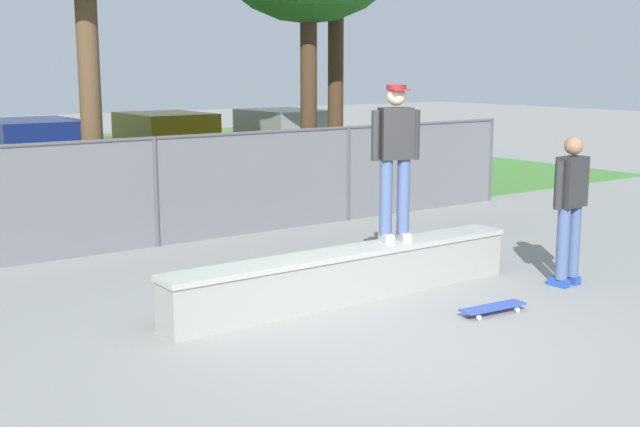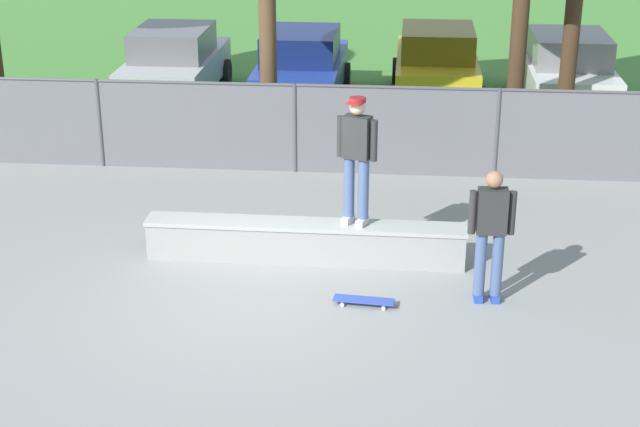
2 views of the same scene
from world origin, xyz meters
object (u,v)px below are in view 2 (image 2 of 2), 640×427
(car_blue, at_px, (301,67))
(car_white, at_px, (566,70))
(concrete_ledge, at_px, (305,241))
(bystander, at_px, (491,231))
(car_yellow, at_px, (437,63))
(skateboarder, at_px, (357,154))
(skateboard, at_px, (364,300))
(car_silver, at_px, (175,63))

(car_blue, xyz_separation_m, car_white, (5.86, 0.24, 0.00))
(concrete_ledge, bearing_deg, bystander, -23.18)
(bystander, bearing_deg, car_yellow, 92.76)
(car_blue, bearing_deg, skateboarder, -78.62)
(bystander, bearing_deg, skateboard, -170.14)
(car_silver, xyz_separation_m, car_yellow, (5.92, 0.54, 0.00))
(skateboarder, distance_m, car_silver, 9.79)
(skateboard, xyz_separation_m, bystander, (1.61, 0.28, 0.94))
(skateboard, xyz_separation_m, car_silver, (-4.81, 10.01, 0.77))
(skateboard, bearing_deg, car_silver, 115.65)
(car_blue, bearing_deg, concrete_ledge, -83.41)
(car_yellow, bearing_deg, skateboarder, -98.15)
(car_blue, relative_size, car_yellow, 1.00)
(bystander, bearing_deg, car_silver, 123.41)
(car_blue, relative_size, bystander, 2.31)
(skateboarder, distance_m, car_blue, 8.70)
(car_yellow, xyz_separation_m, bystander, (0.49, -10.27, 0.17))
(skateboarder, height_order, car_silver, skateboarder)
(car_silver, xyz_separation_m, bystander, (6.42, -9.73, 0.17))
(skateboard, bearing_deg, car_white, 68.71)
(concrete_ledge, distance_m, bystander, 2.84)
(car_silver, bearing_deg, skateboarder, -61.78)
(car_blue, xyz_separation_m, bystander, (3.51, -9.63, 0.17))
(skateboarder, xyz_separation_m, car_white, (4.15, 8.74, -0.78))
(car_white, xyz_separation_m, bystander, (-2.35, -9.87, 0.17))
(concrete_ledge, height_order, car_white, car_white)
(concrete_ledge, relative_size, bystander, 2.53)
(concrete_ledge, xyz_separation_m, car_blue, (-0.99, 8.55, 0.54))
(car_yellow, relative_size, car_white, 1.00)
(concrete_ledge, bearing_deg, car_blue, 96.59)
(car_white, relative_size, bystander, 2.31)
(concrete_ledge, xyz_separation_m, skateboard, (0.92, -1.36, -0.22))
(concrete_ledge, xyz_separation_m, car_silver, (-3.89, 8.65, 0.54))
(skateboarder, relative_size, car_white, 0.44)
(concrete_ledge, relative_size, car_blue, 1.10)
(skateboard, relative_size, car_silver, 0.19)
(skateboarder, distance_m, skateboard, 2.10)
(concrete_ledge, distance_m, skateboard, 1.66)
(skateboard, xyz_separation_m, car_blue, (-1.90, 9.91, 0.77))
(car_yellow, height_order, bystander, bystander)
(car_yellow, bearing_deg, car_blue, -167.93)
(car_silver, bearing_deg, car_blue, -2.04)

